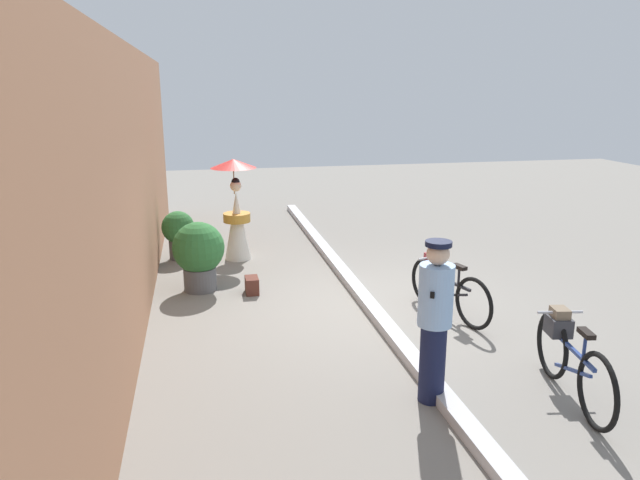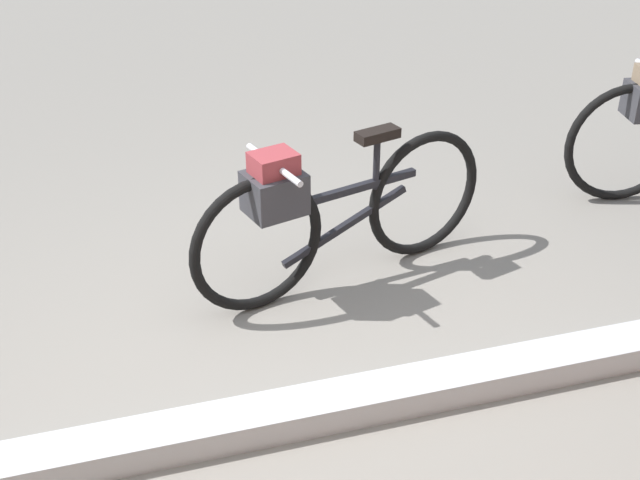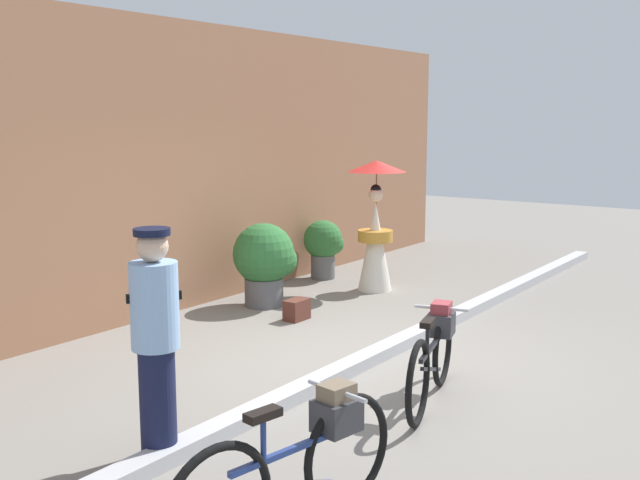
# 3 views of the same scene
# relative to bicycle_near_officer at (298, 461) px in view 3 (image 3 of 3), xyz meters

# --- Properties ---
(ground_plane) EXTENTS (30.00, 30.00, 0.00)m
(ground_plane) POSITION_rel_bicycle_near_officer_xyz_m (2.86, 1.30, -0.44)
(ground_plane) COLOR gray
(building_wall) EXTENTS (14.00, 0.40, 3.61)m
(building_wall) POSITION_rel_bicycle_near_officer_xyz_m (2.86, 4.56, 1.36)
(building_wall) COLOR #9E6B4C
(building_wall) RESTS_ON ground_plane
(sidewalk_curb) EXTENTS (14.00, 0.20, 0.12)m
(sidewalk_curb) POSITION_rel_bicycle_near_officer_xyz_m (2.86, 1.30, -0.38)
(sidewalk_curb) COLOR #B2B2B7
(sidewalk_curb) RESTS_ON ground_plane
(bicycle_near_officer) EXTENTS (1.72, 0.48, 0.83)m
(bicycle_near_officer) POSITION_rel_bicycle_near_officer_xyz_m (0.00, 0.00, 0.00)
(bicycle_near_officer) COLOR black
(bicycle_near_officer) RESTS_ON ground_plane
(bicycle_far_side) EXTENTS (1.65, 0.59, 0.80)m
(bicycle_far_side) POSITION_rel_bicycle_near_officer_xyz_m (2.35, 0.33, -0.02)
(bicycle_far_side) COLOR black
(bicycle_far_side) RESTS_ON ground_plane
(person_officer) EXTENTS (0.34, 0.34, 1.67)m
(person_officer) POSITION_rel_bicycle_near_officer_xyz_m (0.19, 1.41, 0.45)
(person_officer) COLOR #141938
(person_officer) RESTS_ON ground_plane
(person_with_parasol) EXTENTS (0.82, 0.82, 1.83)m
(person_with_parasol) POSITION_rel_bicycle_near_officer_xyz_m (5.68, 2.96, 0.49)
(person_with_parasol) COLOR silver
(person_with_parasol) RESTS_ON ground_plane
(potted_plant_by_door) EXTENTS (0.61, 0.59, 0.89)m
(potted_plant_by_door) POSITION_rel_bicycle_near_officer_xyz_m (5.90, 4.00, 0.08)
(potted_plant_by_door) COLOR #59595B
(potted_plant_by_door) RESTS_ON ground_plane
(potted_plant_small) EXTENTS (0.82, 0.80, 1.08)m
(potted_plant_small) POSITION_rel_bicycle_near_officer_xyz_m (4.09, 3.64, 0.16)
(potted_plant_small) COLOR #59595B
(potted_plant_small) RESTS_ON ground_plane
(backpack_on_pavement) EXTENTS (0.32, 0.20, 0.25)m
(backpack_on_pavement) POSITION_rel_bicycle_near_officer_xyz_m (3.75, 2.88, -0.31)
(backpack_on_pavement) COLOR #592D23
(backpack_on_pavement) RESTS_ON ground_plane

